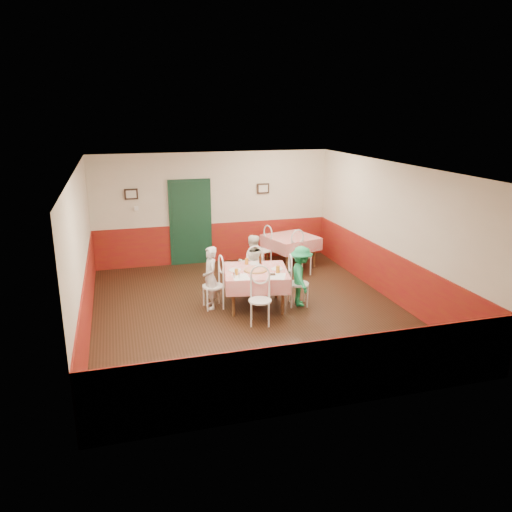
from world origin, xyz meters
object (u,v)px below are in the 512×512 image
object	(u,v)px
glass_a	(236,272)
wallet	(272,274)
diner_far	(252,263)
chair_right	(298,284)
chair_far	(253,272)
beer_bottle	(260,259)
diner_right	(301,276)
chair_second_a	(262,251)
chair_left	(213,286)
glass_c	(247,261)
main_table	(256,289)
second_table	(291,251)
glass_b	(278,269)
chair_near	(260,301)
chair_second_b	(301,256)
diner_left	(210,278)
pizza	(255,270)

from	to	relation	value
glass_a	wallet	xyz separation A→B (m)	(0.66, -0.18, -0.05)
diner_far	glass_a	bearing A→B (deg)	73.41
chair_right	chair_far	distance (m)	1.20
chair_far	beer_bottle	bearing A→B (deg)	91.79
wallet	diner_right	world-z (taller)	diner_right
chair_right	chair_second_a	world-z (taller)	same
chair_left	glass_c	world-z (taller)	chair_left
beer_bottle	main_table	bearing A→B (deg)	-118.24
second_table	diner_far	bearing A→B (deg)	-133.28
main_table	glass_b	distance (m)	0.64
main_table	diner_right	size ratio (longest dim) A/B	1.00
chair_far	glass_b	world-z (taller)	same
wallet	beer_bottle	bearing A→B (deg)	102.96
chair_left	chair_near	xyz separation A→B (m)	(0.68, -0.99, 0.00)
beer_bottle	glass_a	bearing A→B (deg)	-139.09
chair_second_b	diner_left	size ratio (longest dim) A/B	0.72
glass_a	diner_left	bearing A→B (deg)	140.57
glass_a	glass_b	distance (m)	0.81
pizza	glass_a	bearing A→B (deg)	-159.46
chair_near	wallet	bearing A→B (deg)	67.49
chair_left	diner_right	distance (m)	1.76
diner_far	chair_left	bearing A→B (deg)	48.87
chair_second_a	chair_second_b	size ratio (longest dim) A/B	1.00
chair_second_a	glass_c	xyz separation A→B (m)	(-0.91, -1.97, 0.37)
chair_second_a	glass_a	distance (m)	2.90
glass_b	diner_far	world-z (taller)	diner_far
pizza	diner_far	size ratio (longest dim) A/B	0.35
main_table	wallet	bearing A→B (deg)	-59.22
glass_a	wallet	size ratio (longest dim) A/B	1.14
glass_a	diner_far	distance (m)	1.25
chair_left	diner_right	size ratio (longest dim) A/B	0.74
glass_b	diner_far	xyz separation A→B (m)	(-0.19, 1.16, -0.21)
chair_near	chair_second_a	bearing A→B (deg)	89.47
main_table	beer_bottle	distance (m)	0.63
diner_left	diner_far	distance (m)	1.27
chair_right	beer_bottle	world-z (taller)	beer_bottle
glass_a	second_table	bearing A→B (deg)	51.83
main_table	chair_near	distance (m)	0.85
wallet	chair_near	bearing A→B (deg)	-118.30
glass_b	diner_right	xyz separation A→B (m)	(0.52, 0.11, -0.22)
chair_near	pizza	distance (m)	0.87
glass_c	beer_bottle	size ratio (longest dim) A/B	0.65
second_table	chair_near	world-z (taller)	chair_near
pizza	diner_far	world-z (taller)	diner_far
chair_right	glass_b	xyz separation A→B (m)	(-0.48, -0.12, 0.38)
glass_b	main_table	bearing A→B (deg)	142.27
main_table	chair_right	size ratio (longest dim) A/B	1.36
glass_b	glass_c	size ratio (longest dim) A/B	1.08
main_table	diner_left	bearing A→B (deg)	169.18
chair_left	chair_far	bearing A→B (deg)	120.84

